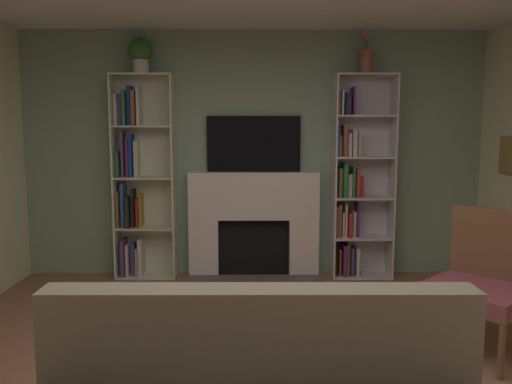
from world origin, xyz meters
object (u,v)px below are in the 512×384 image
object	(u,v)px
potted_plant	(141,53)
armchair	(482,280)
bookshelf_left	(138,179)
vase_with_flowers	(366,60)
bookshelf_right	(355,184)
tv	(254,144)
fireplace	(254,222)

from	to	relation	value
potted_plant	armchair	distance (m)	3.82
bookshelf_left	vase_with_flowers	size ratio (longest dim) A/B	4.98
bookshelf_right	potted_plant	xyz separation A→B (m)	(-2.26, -0.04, 1.36)
tv	potted_plant	bearing A→B (deg)	-174.13
fireplace	bookshelf_left	distance (m)	1.33
fireplace	bookshelf_left	xyz separation A→B (m)	(-1.24, 0.00, 0.47)
fireplace	vase_with_flowers	xyz separation A→B (m)	(1.17, -0.05, 1.72)
bookshelf_left	tv	bearing A→B (deg)	2.96
bookshelf_left	vase_with_flowers	world-z (taller)	vase_with_flowers
fireplace	potted_plant	world-z (taller)	potted_plant
potted_plant	vase_with_flowers	bearing A→B (deg)	0.01
tv	armchair	xyz separation A→B (m)	(1.64, -1.93, -0.93)
fireplace	tv	bearing A→B (deg)	90.00
bookshelf_left	armchair	world-z (taller)	bookshelf_left
bookshelf_left	vase_with_flowers	bearing A→B (deg)	-1.32
bookshelf_left	potted_plant	xyz separation A→B (m)	(0.08, -0.06, 1.31)
vase_with_flowers	armchair	world-z (taller)	vase_with_flowers
bookshelf_right	bookshelf_left	bearing A→B (deg)	179.65
bookshelf_left	potted_plant	world-z (taller)	potted_plant
vase_with_flowers	bookshelf_left	bearing A→B (deg)	178.68
potted_plant	armchair	size ratio (longest dim) A/B	0.36
tv	bookshelf_right	size ratio (longest dim) A/B	0.46
bookshelf_left	armchair	bearing A→B (deg)	-32.92
fireplace	potted_plant	bearing A→B (deg)	-177.50
armchair	fireplace	bearing A→B (deg)	131.40
bookshelf_left	bookshelf_right	bearing A→B (deg)	-0.35
fireplace	bookshelf_left	world-z (taller)	bookshelf_left
tv	bookshelf_right	world-z (taller)	bookshelf_right
potted_plant	vase_with_flowers	xyz separation A→B (m)	(2.33, 0.00, -0.06)
fireplace	bookshelf_right	bearing A→B (deg)	-0.49
fireplace	tv	size ratio (longest dim) A/B	1.50
potted_plant	bookshelf_right	bearing A→B (deg)	1.06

